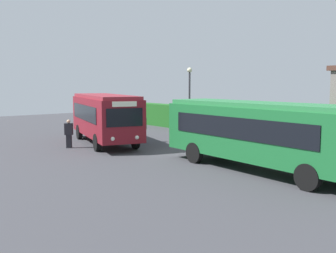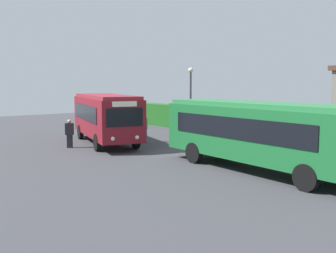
{
  "view_description": "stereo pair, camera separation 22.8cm",
  "coord_description": "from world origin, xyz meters",
  "px_view_note": "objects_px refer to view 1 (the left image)",
  "views": [
    {
      "loc": [
        15.57,
        -14.25,
        3.83
      ],
      "look_at": [
        -0.59,
        -1.11,
        1.54
      ],
      "focal_mm": 41.8,
      "sensor_mm": 36.0,
      "label": 1
    },
    {
      "loc": [
        15.71,
        -14.07,
        3.83
      ],
      "look_at": [
        -0.59,
        -1.11,
        1.54
      ],
      "focal_mm": 41.8,
      "sensor_mm": 36.0,
      "label": 2
    }
  ],
  "objects_px": {
    "bus_maroon": "(105,116)",
    "person_left": "(69,133)",
    "person_center": "(144,127)",
    "person_right": "(264,142)",
    "lamppost": "(189,93)",
    "traffic_cone": "(224,138)",
    "bus_green": "(261,132)"
  },
  "relations": [
    {
      "from": "bus_maroon",
      "to": "person_left",
      "type": "height_order",
      "value": "bus_maroon"
    },
    {
      "from": "person_center",
      "to": "person_right",
      "type": "distance_m",
      "value": 8.85
    },
    {
      "from": "bus_maroon",
      "to": "person_left",
      "type": "bearing_deg",
      "value": -70.92
    },
    {
      "from": "bus_maroon",
      "to": "lamppost",
      "type": "height_order",
      "value": "lamppost"
    },
    {
      "from": "person_center",
      "to": "person_left",
      "type": "bearing_deg",
      "value": 48.55
    },
    {
      "from": "bus_maroon",
      "to": "traffic_cone",
      "type": "relative_size",
      "value": 14.88
    },
    {
      "from": "bus_green",
      "to": "bus_maroon",
      "type": "bearing_deg",
      "value": -171.42
    },
    {
      "from": "bus_maroon",
      "to": "person_left",
      "type": "distance_m",
      "value": 2.71
    },
    {
      "from": "person_left",
      "to": "person_center",
      "type": "xyz_separation_m",
      "value": [
        0.99,
        4.78,
        0.1
      ]
    },
    {
      "from": "person_center",
      "to": "bus_maroon",
      "type": "bearing_deg",
      "value": 33.1
    },
    {
      "from": "person_left",
      "to": "person_center",
      "type": "distance_m",
      "value": 4.88
    },
    {
      "from": "person_right",
      "to": "lamppost",
      "type": "distance_m",
      "value": 9.86
    },
    {
      "from": "person_left",
      "to": "traffic_cone",
      "type": "bearing_deg",
      "value": -81.27
    },
    {
      "from": "person_left",
      "to": "person_right",
      "type": "bearing_deg",
      "value": -112.81
    },
    {
      "from": "bus_maroon",
      "to": "traffic_cone",
      "type": "distance_m",
      "value": 7.84
    },
    {
      "from": "person_left",
      "to": "lamppost",
      "type": "height_order",
      "value": "lamppost"
    },
    {
      "from": "bus_green",
      "to": "lamppost",
      "type": "xyz_separation_m",
      "value": [
        -10.42,
        5.26,
        1.4
      ]
    },
    {
      "from": "person_left",
      "to": "lamppost",
      "type": "bearing_deg",
      "value": -58.09
    },
    {
      "from": "person_right",
      "to": "lamppost",
      "type": "bearing_deg",
      "value": -127.71
    },
    {
      "from": "person_center",
      "to": "lamppost",
      "type": "relative_size",
      "value": 0.37
    },
    {
      "from": "traffic_cone",
      "to": "lamppost",
      "type": "xyz_separation_m",
      "value": [
        -3.83,
        0.39,
        2.85
      ]
    },
    {
      "from": "traffic_cone",
      "to": "bus_green",
      "type": "bearing_deg",
      "value": -36.42
    },
    {
      "from": "person_left",
      "to": "person_center",
      "type": "bearing_deg",
      "value": -65.32
    },
    {
      "from": "bus_maroon",
      "to": "person_right",
      "type": "bearing_deg",
      "value": 33.94
    },
    {
      "from": "lamppost",
      "to": "bus_maroon",
      "type": "bearing_deg",
      "value": -97.55
    },
    {
      "from": "bus_green",
      "to": "traffic_cone",
      "type": "distance_m",
      "value": 8.33
    },
    {
      "from": "person_right",
      "to": "traffic_cone",
      "type": "relative_size",
      "value": 3.03
    },
    {
      "from": "lamppost",
      "to": "person_center",
      "type": "bearing_deg",
      "value": -86.23
    },
    {
      "from": "bus_maroon",
      "to": "person_right",
      "type": "height_order",
      "value": "bus_maroon"
    },
    {
      "from": "bus_green",
      "to": "person_center",
      "type": "xyz_separation_m",
      "value": [
        -10.14,
        0.99,
        -0.77
      ]
    },
    {
      "from": "person_left",
      "to": "person_center",
      "type": "relative_size",
      "value": 0.92
    },
    {
      "from": "bus_maroon",
      "to": "bus_green",
      "type": "distance_m",
      "value": 11.35
    }
  ]
}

